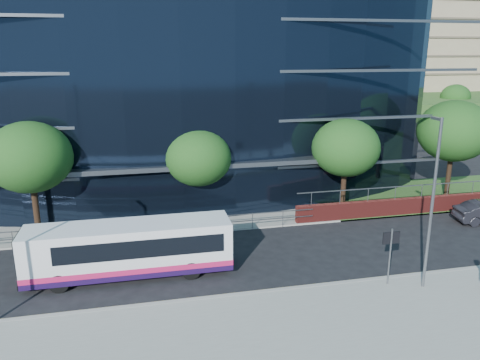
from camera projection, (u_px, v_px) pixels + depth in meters
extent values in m
plane|color=black|center=(287.00, 281.00, 22.95)|extent=(200.00, 200.00, 0.00)
cube|color=gray|center=(327.00, 338.00, 18.23)|extent=(80.00, 8.00, 0.15)
cube|color=gray|center=(294.00, 289.00, 21.99)|extent=(80.00, 0.25, 0.16)
cube|color=gold|center=(292.00, 288.00, 22.20)|extent=(80.00, 0.08, 0.01)
cube|color=gold|center=(291.00, 287.00, 22.34)|extent=(80.00, 0.08, 0.01)
cube|color=gray|center=(153.00, 215.00, 32.02)|extent=(50.00, 8.00, 0.10)
cube|color=black|center=(165.00, 83.00, 42.53)|extent=(38.00, 16.00, 16.00)
cube|color=#595E66|center=(183.00, 167.00, 30.05)|extent=(22.00, 1.20, 0.30)
cube|color=slate|center=(121.00, 224.00, 27.57)|extent=(24.00, 0.05, 0.05)
cube|color=slate|center=(122.00, 231.00, 27.69)|extent=(24.00, 0.05, 0.05)
cylinder|color=slate|center=(122.00, 232.00, 27.70)|extent=(0.04, 0.04, 1.10)
cube|color=#2D511E|center=(362.00, 103.00, 81.80)|extent=(60.00, 42.00, 4.00)
cube|color=tan|center=(362.00, 13.00, 79.65)|extent=(50.00, 12.00, 26.00)
cylinder|color=slate|center=(390.00, 257.00, 21.98)|extent=(0.08, 0.08, 2.80)
cube|color=black|center=(391.00, 238.00, 21.74)|extent=(0.85, 0.06, 0.60)
cylinder|color=black|center=(36.00, 209.00, 28.24)|extent=(0.36, 0.36, 3.30)
ellipsoid|color=#134517|center=(30.00, 157.00, 27.37)|extent=(4.95, 4.95, 4.21)
cylinder|color=black|center=(199.00, 199.00, 30.87)|extent=(0.36, 0.36, 2.86)
ellipsoid|color=#134517|center=(198.00, 158.00, 30.12)|extent=(4.29, 4.29, 3.65)
cylinder|color=black|center=(343.00, 190.00, 32.47)|extent=(0.36, 0.36, 3.08)
ellipsoid|color=#134517|center=(346.00, 148.00, 31.67)|extent=(4.62, 4.62, 3.93)
cylinder|color=black|center=(448.00, 176.00, 35.25)|extent=(0.36, 0.36, 3.52)
ellipsoid|color=#134517|center=(454.00, 131.00, 34.33)|extent=(5.28, 5.28, 4.49)
cylinder|color=black|center=(362.00, 120.00, 65.19)|extent=(0.36, 0.36, 3.08)
ellipsoid|color=#134517|center=(363.00, 98.00, 64.39)|extent=(4.62, 4.62, 3.93)
cylinder|color=black|center=(453.00, 115.00, 70.47)|extent=(0.36, 0.36, 2.86)
ellipsoid|color=#134517|center=(455.00, 97.00, 69.72)|extent=(4.29, 4.29, 3.65)
cylinder|color=slate|center=(432.00, 206.00, 21.03)|extent=(0.14, 0.14, 8.00)
cube|color=slate|center=(437.00, 119.00, 20.32)|extent=(0.15, 0.70, 0.12)
cube|color=silver|center=(129.00, 247.00, 23.08)|extent=(9.99, 2.30, 2.40)
cube|color=#200E3B|center=(131.00, 267.00, 23.37)|extent=(10.01, 2.35, 0.27)
cube|color=#C11C55|center=(131.00, 262.00, 23.30)|extent=(10.01, 2.35, 0.27)
cube|color=black|center=(140.00, 240.00, 23.11)|extent=(7.99, 2.35, 0.91)
cube|color=black|center=(20.00, 255.00, 22.02)|extent=(0.09, 1.95, 1.41)
cube|color=black|center=(18.00, 238.00, 21.79)|extent=(0.11, 1.86, 0.36)
cube|color=yellow|center=(18.00, 236.00, 22.00)|extent=(0.04, 1.00, 0.20)
cube|color=black|center=(23.00, 278.00, 22.34)|extent=(0.11, 2.18, 0.22)
cylinder|color=black|center=(59.00, 283.00, 21.74)|extent=(0.91, 0.28, 0.91)
cylinder|color=black|center=(191.00, 270.00, 23.02)|extent=(0.91, 0.28, 0.91)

